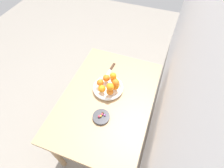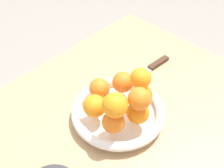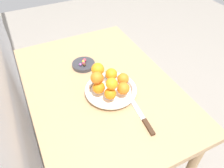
{
  "view_description": "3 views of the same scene",
  "coord_description": "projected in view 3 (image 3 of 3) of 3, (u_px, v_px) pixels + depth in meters",
  "views": [
    {
      "loc": [
        0.76,
        0.32,
        1.99
      ],
      "look_at": [
        -0.1,
        0.01,
        0.81
      ],
      "focal_mm": 28.0,
      "sensor_mm": 36.0,
      "label": 1
    },
    {
      "loc": [
        0.3,
        0.32,
        1.38
      ],
      "look_at": [
        -0.09,
        -0.05,
        0.86
      ],
      "focal_mm": 45.0,
      "sensor_mm": 36.0,
      "label": 2
    },
    {
      "loc": [
        -0.81,
        0.32,
        1.55
      ],
      "look_at": [
        -0.1,
        -0.03,
        0.81
      ],
      "focal_mm": 35.0,
      "sensor_mm": 36.0,
      "label": 3
    }
  ],
  "objects": [
    {
      "name": "ground_plane",
      "position": [
        104.0,
        154.0,
        1.69
      ],
      "size": [
        6.0,
        6.0,
        0.0
      ],
      "primitive_type": "plane",
      "color": "gray"
    },
    {
      "name": "dining_table",
      "position": [
        101.0,
        96.0,
        1.25
      ],
      "size": [
        1.1,
        0.76,
        0.74
      ],
      "color": "tan",
      "rests_on": "ground_plane"
    },
    {
      "name": "fruit_bowl",
      "position": [
        111.0,
        90.0,
        1.12
      ],
      "size": [
        0.27,
        0.27,
        0.04
      ],
      "color": "white",
      "rests_on": "dining_table"
    },
    {
      "name": "candy_dish",
      "position": [
        84.0,
        65.0,
        1.3
      ],
      "size": [
        0.14,
        0.14,
        0.02
      ],
      "primitive_type": "cylinder",
      "color": "#333338",
      "rests_on": "dining_table"
    },
    {
      "name": "orange_0",
      "position": [
        99.0,
        88.0,
        1.07
      ],
      "size": [
        0.06,
        0.06,
        0.06
      ],
      "primitive_type": "sphere",
      "color": "orange",
      "rests_on": "fruit_bowl"
    },
    {
      "name": "orange_1",
      "position": [
        110.0,
        94.0,
        1.04
      ],
      "size": [
        0.06,
        0.06,
        0.06
      ],
      "primitive_type": "sphere",
      "color": "orange",
      "rests_on": "fruit_bowl"
    },
    {
      "name": "orange_2",
      "position": [
        123.0,
        88.0,
        1.06
      ],
      "size": [
        0.06,
        0.06,
        0.06
      ],
      "primitive_type": "sphere",
      "color": "orange",
      "rests_on": "fruit_bowl"
    },
    {
      "name": "orange_3",
      "position": [
        123.0,
        79.0,
        1.12
      ],
      "size": [
        0.06,
        0.06,
        0.06
      ],
      "primitive_type": "sphere",
      "color": "orange",
      "rests_on": "fruit_bowl"
    },
    {
      "name": "orange_4",
      "position": [
        111.0,
        74.0,
        1.14
      ],
      "size": [
        0.06,
        0.06,
        0.06
      ],
      "primitive_type": "sphere",
      "color": "orange",
      "rests_on": "fruit_bowl"
    },
    {
      "name": "orange_5",
      "position": [
        98.0,
        78.0,
        1.12
      ],
      "size": [
        0.06,
        0.06,
        0.06
      ],
      "primitive_type": "sphere",
      "color": "orange",
      "rests_on": "fruit_bowl"
    },
    {
      "name": "orange_6",
      "position": [
        97.0,
        78.0,
        1.03
      ],
      "size": [
        0.06,
        0.06,
        0.06
      ],
      "primitive_type": "sphere",
      "color": "orange",
      "rests_on": "orange_0"
    },
    {
      "name": "orange_7",
      "position": [
        112.0,
        84.0,
        1.0
      ],
      "size": [
        0.06,
        0.06,
        0.06
      ],
      "primitive_type": "sphere",
      "color": "orange",
      "rests_on": "orange_1"
    },
    {
      "name": "orange_8",
      "position": [
        98.0,
        69.0,
        1.07
      ],
      "size": [
        0.06,
        0.06,
        0.06
      ],
      "primitive_type": "sphere",
      "color": "orange",
      "rests_on": "orange_5"
    },
    {
      "name": "candy_ball_0",
      "position": [
        84.0,
        65.0,
        1.27
      ],
      "size": [
        0.02,
        0.02,
        0.02
      ],
      "primitive_type": "sphere",
      "color": "#472819",
      "rests_on": "candy_dish"
    },
    {
      "name": "candy_ball_1",
      "position": [
        84.0,
        60.0,
        1.29
      ],
      "size": [
        0.02,
        0.02,
        0.02
      ],
      "primitive_type": "sphere",
      "color": "#C6384C",
      "rests_on": "candy_dish"
    },
    {
      "name": "candy_ball_2",
      "position": [
        83.0,
        62.0,
        1.29
      ],
      "size": [
        0.02,
        0.02,
        0.02
      ],
      "primitive_type": "sphere",
      "color": "gold",
      "rests_on": "candy_dish"
    },
    {
      "name": "candy_ball_3",
      "position": [
        84.0,
        63.0,
        1.27
      ],
      "size": [
        0.02,
        0.02,
        0.02
      ],
      "primitive_type": "sphere",
      "color": "#C6384C",
      "rests_on": "candy_dish"
    },
    {
      "name": "candy_ball_4",
      "position": [
        80.0,
        65.0,
        1.27
      ],
      "size": [
        0.02,
        0.02,
        0.02
      ],
      "primitive_type": "sphere",
      "color": "#8C4C99",
      "rests_on": "candy_dish"
    },
    {
      "name": "knife",
      "position": [
        142.0,
        117.0,
        1.02
      ],
      "size": [
        0.26,
        0.04,
        0.01
      ],
      "color": "#3F2819",
      "rests_on": "dining_table"
    }
  ]
}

